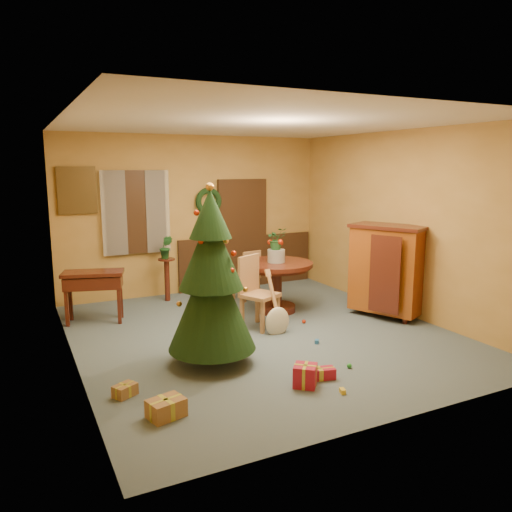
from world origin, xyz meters
TOP-DOWN VIEW (x-y plane):
  - room_envelope at (0.21, 2.70)m, footprint 5.50×5.50m
  - dining_table at (0.72, 0.90)m, footprint 1.19×1.19m
  - urn at (0.72, 0.90)m, footprint 0.28×0.28m
  - centerpiece_plant at (0.72, 0.90)m, footprint 0.32×0.27m
  - chair_near at (0.06, 0.33)m, footprint 0.62×0.62m
  - chair_far at (0.61, 1.73)m, footprint 0.47×0.47m
  - guitar at (0.20, -0.10)m, footprint 0.46×0.62m
  - plant_stand at (-0.69, 2.32)m, footprint 0.29×0.29m
  - stand_plant at (-0.69, 2.32)m, footprint 0.27×0.25m
  - christmas_tree at (-1.02, -0.69)m, footprint 1.05×1.05m
  - writing_desk at (-2.03, 1.62)m, footprint 0.97×0.67m
  - sideboard at (2.15, -0.10)m, footprint 1.02×1.28m
  - gift_a at (-1.89, -1.72)m, footprint 0.38×0.32m
  - gift_b at (-0.35, -1.73)m, footprint 0.33×0.33m
  - gift_c at (-2.15, -1.11)m, footprint 0.28×0.25m
  - gift_d at (-0.12, -1.65)m, footprint 0.37×0.22m
  - toy_a at (0.48, -0.68)m, footprint 0.09×0.09m
  - toy_b at (0.37, -1.55)m, footprint 0.06×0.06m
  - toy_c at (-0.10, -2.06)m, footprint 0.07×0.09m
  - toy_d at (0.78, 0.14)m, footprint 0.06×0.06m
  - toy_e at (-0.15, -1.51)m, footprint 0.08×0.05m

SIDE VIEW (x-z plane):
  - toy_a at x=0.48m, z-range 0.00..0.05m
  - toy_c at x=-0.10m, z-range 0.00..0.05m
  - toy_e at x=-0.15m, z-range 0.00..0.05m
  - toy_b at x=0.37m, z-range 0.00..0.06m
  - toy_d at x=0.78m, z-range 0.00..0.06m
  - gift_c at x=-2.15m, z-range 0.00..0.12m
  - gift_d at x=-0.12m, z-range 0.00..0.12m
  - gift_a at x=-1.89m, z-range 0.00..0.18m
  - gift_b at x=-0.35m, z-range 0.00..0.24m
  - guitar at x=0.20m, z-range 0.01..0.87m
  - plant_stand at x=-0.69m, z-range 0.09..0.85m
  - chair_far at x=0.61m, z-range 0.03..0.92m
  - chair_near at x=0.06m, z-range 0.04..1.10m
  - dining_table at x=0.72m, z-range 0.16..0.98m
  - writing_desk at x=-2.03m, z-range 0.20..0.99m
  - sideboard at x=2.15m, z-range 0.05..1.50m
  - urn at x=0.72m, z-range 0.82..1.02m
  - stand_plant at x=-0.69m, z-range 0.75..1.16m
  - christmas_tree at x=-1.02m, z-range -0.06..2.10m
  - room_envelope at x=0.21m, z-range -1.63..3.87m
  - centerpiece_plant at x=0.72m, z-range 1.02..1.38m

